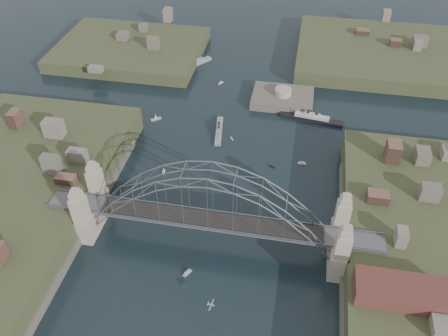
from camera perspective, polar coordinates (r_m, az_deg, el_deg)
ground at (r=121.22m, az=-1.59°, el=-9.08°), size 500.00×500.00×0.00m
bridge at (r=112.08m, az=-1.70°, el=-5.01°), size 84.00×13.80×24.60m
shore_west at (r=140.15m, az=-25.27°, el=-4.39°), size 50.50×90.00×12.00m
shore_east at (r=124.87m, az=25.66°, el=-11.33°), size 50.50×90.00×12.00m
headland_nw at (r=207.53m, az=-11.40°, el=13.61°), size 60.00×45.00×9.00m
headland_ne at (r=210.12m, az=18.81°, el=12.65°), size 70.00×55.00×9.50m
fort_island at (r=173.33m, az=7.15°, el=7.99°), size 22.00×16.00×9.40m
wharf_shed at (r=106.70m, az=21.15°, el=-14.01°), size 20.00×8.00×4.00m
naval_cruiser_near at (r=155.87m, az=-0.62°, el=4.63°), size 4.12×15.50×4.61m
naval_cruiser_far at (r=195.61m, az=-3.60°, el=12.70°), size 11.56×14.01×5.41m
ocean_liner at (r=164.33m, az=10.72°, el=6.02°), size 21.85×5.86×5.31m
aeroplane at (r=104.52m, az=-1.66°, el=-16.43°), size 1.66×3.04×0.44m
small_boat_a at (r=140.86m, az=-7.47°, el=-0.28°), size 1.19×2.35×2.38m
small_boat_b at (r=143.00m, az=5.90°, el=0.22°), size 2.07×1.40×0.45m
small_boat_c at (r=115.16m, az=-4.54°, el=-12.72°), size 2.00×2.67×1.43m
small_boat_d at (r=145.15m, az=9.53°, el=0.59°), size 2.45×0.91×1.43m
small_boat_e at (r=163.72m, az=-8.38°, el=6.10°), size 3.78×3.30×2.38m
small_boat_f at (r=153.19m, az=0.93°, el=3.63°), size 1.42×1.67×0.45m
small_boat_h at (r=182.78m, az=-0.41°, el=10.42°), size 1.83×2.30×1.43m
small_boat_i at (r=126.63m, az=12.98°, el=-7.54°), size 1.12×2.16×0.45m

